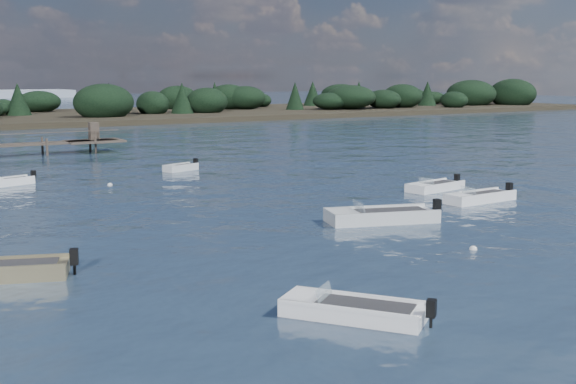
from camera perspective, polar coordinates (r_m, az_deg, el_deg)
ground at (r=78.60m, az=-20.37°, el=3.59°), size 400.00×400.00×0.00m
dinghy_mid_white_b at (r=44.48m, az=11.54°, el=0.31°), size 4.36×2.12×1.06m
dinghy_extra_a at (r=40.98m, az=14.92°, el=-0.54°), size 4.76×1.55×1.16m
dinghy_mid_grey at (r=26.61m, az=-21.56°, el=-6.02°), size 4.65×2.96×1.16m
dinghy_near_olive at (r=20.96m, az=5.13°, el=-9.48°), size 3.60×4.16×1.07m
tender_far_grey_b at (r=53.16m, az=-8.47°, el=1.82°), size 2.99×1.83×1.01m
tender_far_white at (r=48.92m, az=-20.96°, el=0.68°), size 2.99×1.76×1.00m
dinghy_mid_white_a at (r=34.44m, az=7.37°, el=-2.07°), size 5.66×3.45×1.31m
buoy_b at (r=29.70m, az=14.42°, el=-4.43°), size 0.32×0.32×0.32m
buoy_d at (r=40.86m, az=14.60°, el=-0.77°), size 0.32×0.32×0.32m
buoy_e at (r=46.97m, az=-13.89°, el=0.52°), size 0.32×0.32×0.32m
far_headland at (r=123.65m, az=-12.72°, el=6.67°), size 190.00×40.00×5.80m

